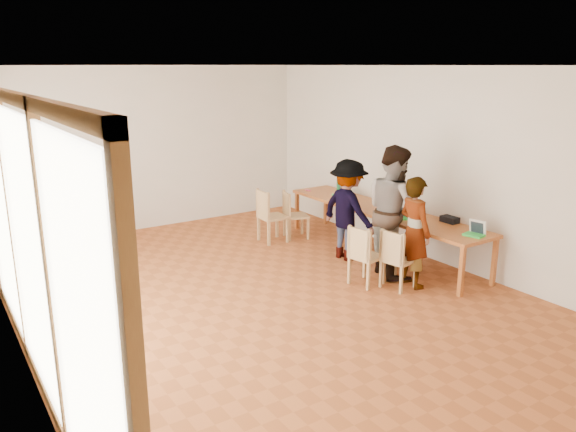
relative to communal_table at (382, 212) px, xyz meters
name	(u,v)px	position (x,y,z in m)	size (l,w,h in m)	color
ground	(264,294)	(-2.50, -0.43, -0.70)	(8.00, 8.00, 0.00)	#A65528
wall_back	(152,149)	(-2.50, 3.57, 0.80)	(6.00, 0.10, 3.00)	beige
wall_front	(551,283)	(-2.50, -4.43, 0.80)	(6.00, 0.10, 3.00)	beige
wall_right	(426,164)	(0.50, -0.43, 0.80)	(0.10, 8.00, 3.00)	beige
window_wall	(10,220)	(-5.46, -0.43, 0.80)	(0.10, 8.00, 3.00)	white
ceiling	(261,64)	(-2.50, -0.43, 2.32)	(6.00, 8.00, 0.04)	white
communal_table	(382,212)	(0.00, 0.00, 0.00)	(0.80, 4.00, 0.75)	#AC5D26
side_table	(80,213)	(-4.08, 2.77, -0.03)	(0.90, 0.90, 0.75)	#AC5D26
chair_near	(363,250)	(-1.18, -0.91, -0.18)	(0.46, 0.46, 0.46)	tan
chair_mid	(395,254)	(-0.90, -1.26, -0.18)	(0.46, 0.46, 0.45)	tan
chair_far	(268,211)	(-1.24, 1.53, -0.13)	(0.45, 0.45, 0.50)	tan
chair_empty	(291,210)	(-0.76, 1.51, -0.18)	(0.49, 0.49, 0.45)	tan
chair_spare	(50,258)	(-4.90, 1.02, -0.14)	(0.45, 0.45, 0.49)	tan
person_near	(415,232)	(-0.59, -1.30, 0.08)	(0.57, 0.37, 1.56)	gray
person_mid	(394,211)	(-0.50, -0.78, 0.26)	(0.93, 0.73, 1.92)	gray
person_far	(348,210)	(-0.62, 0.10, 0.10)	(1.03, 0.59, 1.60)	gray
laptop_near	(476,231)	(0.07, -1.79, 0.11)	(0.26, 0.29, 0.21)	green
laptop_mid	(403,215)	(-0.11, -0.58, 0.10)	(0.25, 0.27, 0.19)	green
laptop_far	(341,193)	(0.03, 1.10, 0.10)	(0.27, 0.29, 0.20)	green
yellow_mug	(346,200)	(-0.19, 0.70, 0.09)	(0.11, 0.11, 0.09)	#FAA71C
green_bottle	(338,185)	(0.18, 1.36, 0.19)	(0.07, 0.07, 0.28)	#1B6A33
clear_glass	(414,210)	(0.24, -0.47, 0.09)	(0.07, 0.07, 0.09)	silver
condiment_cup	(346,198)	(-0.05, 0.85, 0.08)	(0.08, 0.08, 0.06)	white
pink_phone	(308,190)	(-0.20, 1.79, 0.05)	(0.05, 0.10, 0.01)	#DB3D62
black_pouch	(450,219)	(0.29, -1.15, 0.09)	(0.16, 0.26, 0.09)	black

